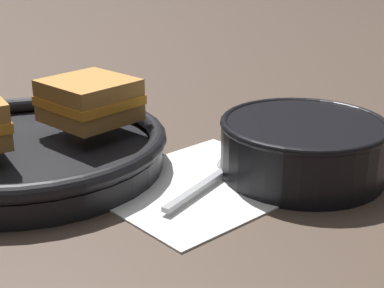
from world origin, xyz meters
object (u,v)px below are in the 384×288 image
(spoon, at_px, (226,169))
(sandwich_near_left, at_px, (89,100))
(soup_bowl, at_px, (303,144))
(skillet, at_px, (31,150))

(spoon, bearing_deg, sandwich_near_left, 100.60)
(sandwich_near_left, bearing_deg, soup_bowl, -58.87)
(soup_bowl, xyz_separation_m, spoon, (-0.06, 0.05, -0.03))
(skillet, bearing_deg, sandwich_near_left, -10.79)
(soup_bowl, distance_m, skillet, 0.28)
(soup_bowl, bearing_deg, skillet, 131.71)
(spoon, height_order, skillet, skillet)
(skillet, bearing_deg, soup_bowl, -48.29)
(spoon, height_order, sandwich_near_left, sandwich_near_left)
(soup_bowl, height_order, skillet, soup_bowl)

